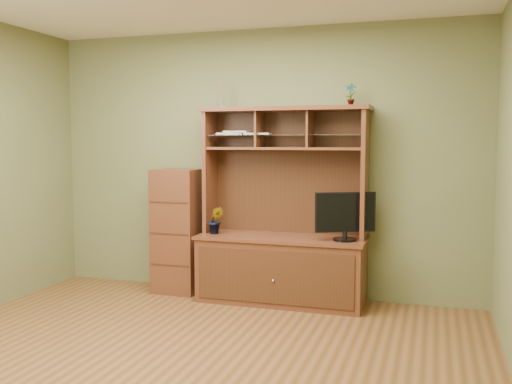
% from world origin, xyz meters
% --- Properties ---
extents(room, '(4.54, 4.04, 2.74)m').
position_xyz_m(room, '(0.00, 0.00, 1.35)').
color(room, brown).
rests_on(room, ground).
extents(media_hutch, '(1.66, 0.61, 1.90)m').
position_xyz_m(media_hutch, '(0.31, 1.73, 0.52)').
color(media_hutch, '#4D2516').
rests_on(media_hutch, room).
extents(monitor, '(0.53, 0.29, 0.45)m').
position_xyz_m(monitor, '(0.94, 1.65, 0.89)').
color(monitor, black).
rests_on(monitor, media_hutch).
extents(orchid_plant, '(0.17, 0.15, 0.27)m').
position_xyz_m(orchid_plant, '(-0.35, 1.65, 0.79)').
color(orchid_plant, '#385B1F').
rests_on(orchid_plant, media_hutch).
extents(top_plant, '(0.11, 0.08, 0.21)m').
position_xyz_m(top_plant, '(0.95, 1.80, 2.01)').
color(top_plant, '#3B6624').
rests_on(top_plant, media_hutch).
extents(reed_diffuser, '(0.06, 0.06, 0.31)m').
position_xyz_m(reed_diffuser, '(-0.35, 1.81, 2.02)').
color(reed_diffuser, silver).
rests_on(reed_diffuser, media_hutch).
extents(magazines, '(0.56, 0.23, 0.04)m').
position_xyz_m(magazines, '(-0.13, 1.81, 1.65)').
color(magazines, silver).
rests_on(magazines, media_hutch).
extents(side_cabinet, '(0.46, 0.42, 1.28)m').
position_xyz_m(side_cabinet, '(-0.82, 1.77, 0.64)').
color(side_cabinet, '#4D2516').
rests_on(side_cabinet, room).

